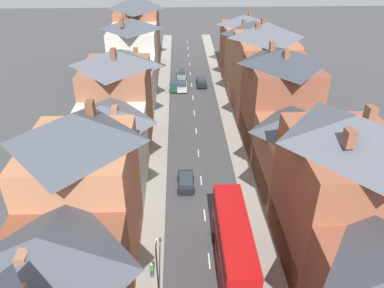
{
  "coord_description": "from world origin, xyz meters",
  "views": [
    {
      "loc": [
        -2.39,
        -11.04,
        25.43
      ],
      "look_at": [
        -0.87,
        29.05,
        1.94
      ],
      "focal_mm": 35.0,
      "sensor_mm": 36.0,
      "label": 1
    }
  ],
  "objects": [
    {
      "name": "car_near_silver",
      "position": [
        -3.1,
        51.86,
        0.8
      ],
      "size": [
        1.9,
        4.38,
        1.57
      ],
      "color": "#144728",
      "rests_on": "ground"
    },
    {
      "name": "double_decker_bus_lead",
      "position": [
        1.79,
        10.87,
        2.82
      ],
      "size": [
        2.74,
        10.8,
        5.3
      ],
      "color": "#B70F0F",
      "rests_on": "ground"
    },
    {
      "name": "car_near_blue",
      "position": [
        1.8,
        53.37,
        0.83
      ],
      "size": [
        1.9,
        3.94,
        1.65
      ],
      "color": "black",
      "rests_on": "ground"
    },
    {
      "name": "pedestrian_near_right",
      "position": [
        -4.9,
        10.34,
        1.03
      ],
      "size": [
        0.36,
        0.22,
        1.61
      ],
      "color": "#3D4256",
      "rests_on": "pavement_left"
    },
    {
      "name": "car_parked_right_a",
      "position": [
        -1.8,
        22.8,
        0.82
      ],
      "size": [
        1.9,
        3.82,
        1.63
      ],
      "color": "black",
      "rests_on": "ground"
    },
    {
      "name": "street_lamp",
      "position": [
        -4.25,
        8.47,
        3.24
      ],
      "size": [
        0.2,
        1.12,
        5.5
      ],
      "color": "black",
      "rests_on": "ground"
    },
    {
      "name": "terrace_row_left",
      "position": [
        -10.19,
        27.9,
        6.2
      ],
      "size": [
        8.0,
        82.99,
        14.55
      ],
      "color": "#A36042",
      "rests_on": "ground"
    },
    {
      "name": "pavement_left",
      "position": [
        -5.1,
        38.0,
        0.07
      ],
      "size": [
        2.2,
        104.0,
        0.14
      ],
      "primitive_type": "cube",
      "color": "gray",
      "rests_on": "ground"
    },
    {
      "name": "pavement_right",
      "position": [
        5.1,
        38.0,
        0.07
      ],
      "size": [
        2.2,
        104.0,
        0.14
      ],
      "primitive_type": "cube",
      "color": "gray",
      "rests_on": "ground"
    },
    {
      "name": "car_mid_black",
      "position": [
        -1.8,
        51.51,
        0.81
      ],
      "size": [
        1.9,
        4.22,
        1.61
      ],
      "color": "#B7BABF",
      "rests_on": "ground"
    },
    {
      "name": "car_parked_left_a",
      "position": [
        -1.8,
        57.73,
        0.82
      ],
      "size": [
        1.9,
        4.59,
        1.62
      ],
      "color": "gray",
      "rests_on": "ground"
    },
    {
      "name": "centre_line_dashes",
      "position": [
        0.0,
        36.0,
        0.01
      ],
      "size": [
        0.14,
        97.8,
        0.01
      ],
      "color": "silver",
      "rests_on": "ground"
    },
    {
      "name": "terrace_row_right",
      "position": [
        10.19,
        27.49,
        6.01
      ],
      "size": [
        8.0,
        77.3,
        14.36
      ],
      "color": "#935138",
      "rests_on": "ground"
    }
  ]
}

